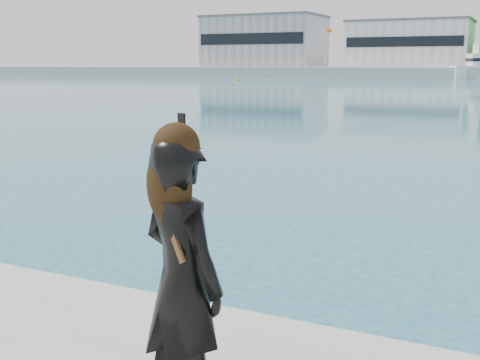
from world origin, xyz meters
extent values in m
cube|color=gray|center=(-55.00, 128.00, 7.50)|extent=(26.00, 16.00, 11.00)
cube|color=black|center=(-55.00, 119.90, 8.05)|extent=(24.70, 0.20, 2.42)
cube|color=#59595B|center=(-55.00, 128.00, 13.25)|extent=(26.52, 16.32, 0.50)
cube|color=silver|center=(-22.00, 128.00, 6.50)|extent=(24.00, 15.00, 9.00)
cube|color=black|center=(-22.00, 120.40, 6.95)|extent=(22.80, 0.20, 1.98)
cube|color=#59595B|center=(-22.00, 128.00, 11.25)|extent=(24.48, 15.30, 0.50)
cylinder|color=silver|center=(-38.00, 121.00, 6.00)|extent=(0.16, 0.16, 8.00)
cube|color=orange|center=(-37.40, 121.00, 9.40)|extent=(1.20, 0.04, 0.80)
sphere|color=yellow|center=(-40.87, 84.70, 0.00)|extent=(0.50, 0.50, 0.50)
imported|color=black|center=(0.13, -0.46, 1.58)|extent=(0.67, 0.56, 1.56)
sphere|color=black|center=(0.13, -0.48, 2.30)|extent=(0.24, 0.24, 0.24)
ellipsoid|color=black|center=(0.11, -0.53, 2.11)|extent=(0.26, 0.13, 0.41)
cylinder|color=tan|center=(-0.03, -0.29, 2.20)|extent=(0.14, 0.20, 0.34)
cylinder|color=white|center=(-0.02, -0.25, 2.34)|extent=(0.09, 0.09, 0.03)
cube|color=black|center=(0.00, -0.22, 2.39)|extent=(0.06, 0.03, 0.11)
cube|color=#4C2D14|center=(0.13, -0.55, 1.89)|extent=(0.21, 0.10, 0.32)
camera|label=1|loc=(1.70, -3.03, 2.71)|focal=45.00mm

